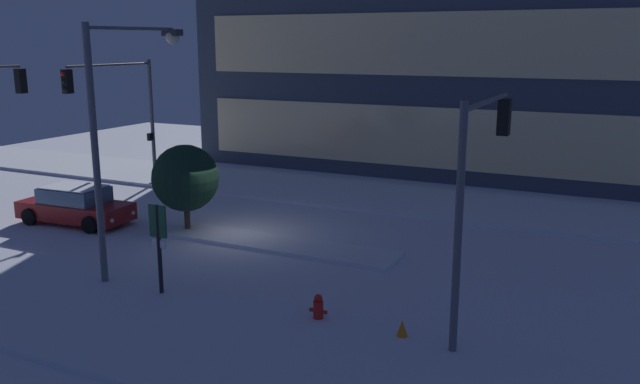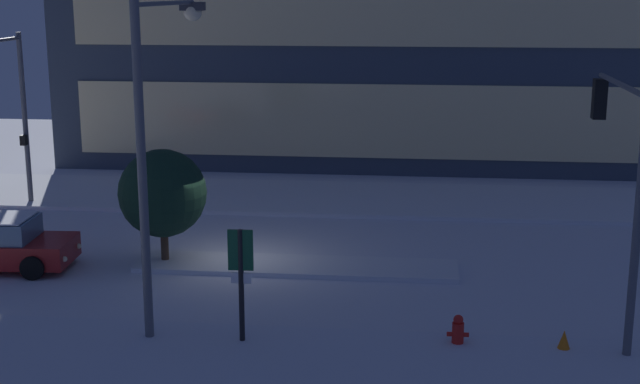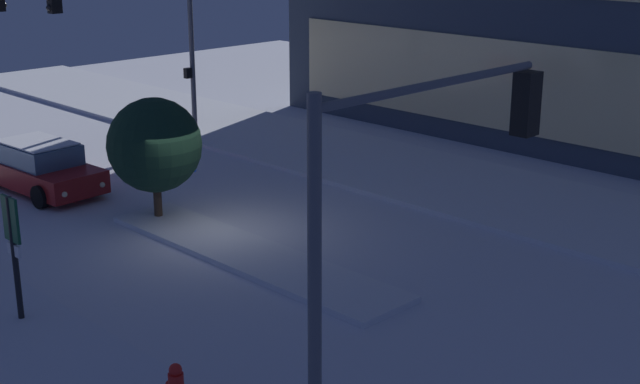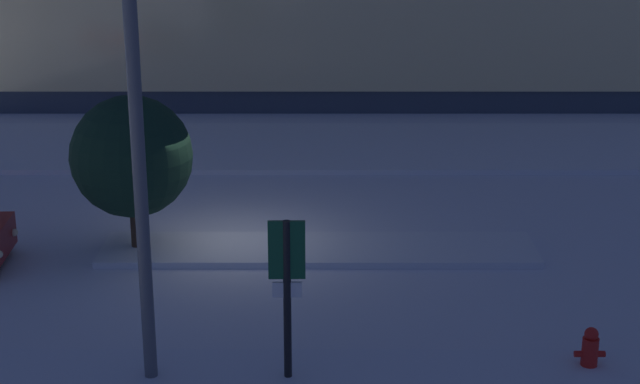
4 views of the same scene
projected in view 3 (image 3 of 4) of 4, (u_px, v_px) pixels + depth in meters
name	position (u px, v px, depth m)	size (l,w,h in m)	color
ground	(211.00, 232.00, 22.76)	(52.00, 52.00, 0.00)	silver
curb_strip_far	(405.00, 171.00, 27.93)	(52.00, 5.20, 0.14)	silver
median_strip	(250.00, 255.00, 21.02)	(9.00, 1.80, 0.14)	silver
car_near	(39.00, 167.00, 26.00)	(4.69, 2.23, 1.49)	maroon
traffic_light_corner_far_left	(139.00, 24.00, 29.78)	(0.32, 5.56, 6.17)	#565960
traffic_light_corner_near_right	(419.00, 194.00, 12.25)	(0.32, 4.98, 5.79)	#565960
parking_info_sign	(13.00, 244.00, 17.12)	(0.55, 0.12, 2.66)	black
decorated_tree_median	(155.00, 145.00, 23.01)	(2.48, 2.48, 3.32)	#473323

